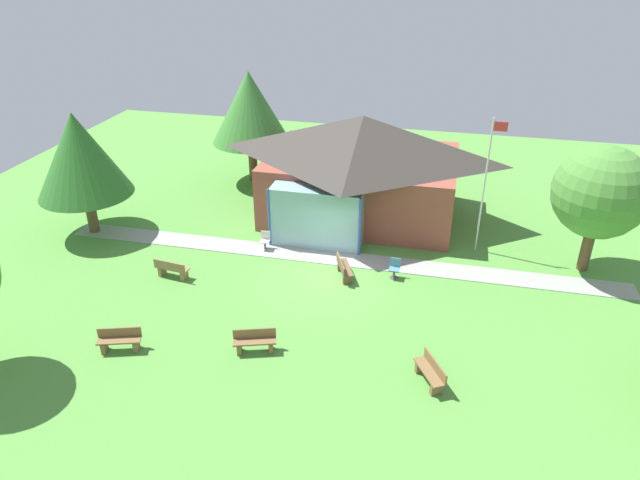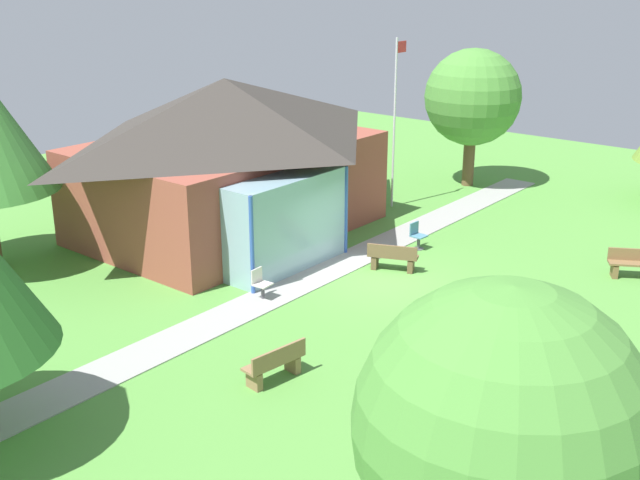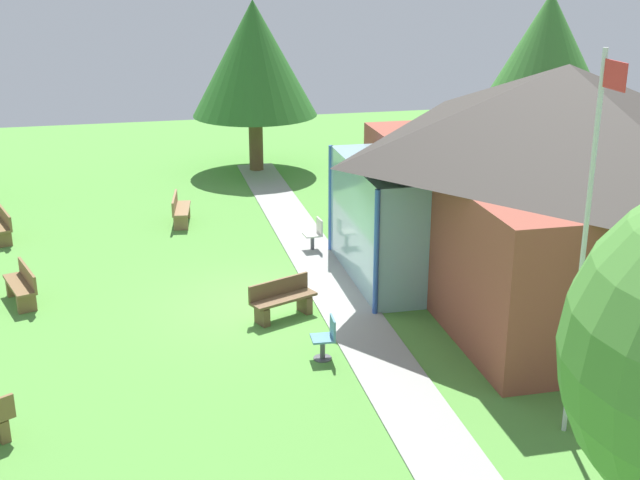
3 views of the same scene
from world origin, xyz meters
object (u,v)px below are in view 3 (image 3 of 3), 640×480
bench_rear_near_path (282,300)px  flagpole (586,236)px  bench_mid_left (180,210)px  pavilion (551,175)px  bench_front_center (22,286)px  patio_chair_west (315,235)px  tree_west_hedge (254,59)px  bench_front_left (1,226)px  tree_behind_pavilion_left (546,60)px  patio_chair_lawn_spare (326,339)px

bench_rear_near_path → flagpole: bearing=101.0°
bench_mid_left → pavilion: bearing=57.9°
bench_front_center → patio_chair_west: 7.43m
pavilion → bench_front_center: 12.24m
bench_mid_left → tree_west_hedge: size_ratio=0.26×
bench_front_left → bench_mid_left: same height
tree_behind_pavilion_left → patio_chair_west: bearing=-67.3°
pavilion → bench_rear_near_path: pavilion is taller
bench_front_left → patio_chair_west: 8.62m
flagpole → bench_front_center: bearing=-129.1°
patio_chair_lawn_spare → tree_west_hedge: size_ratio=0.14×
flagpole → tree_west_hedge: 18.47m
patio_chair_lawn_spare → tree_west_hedge: tree_west_hedge is taller
flagpole → bench_mid_left: bearing=-156.5°
bench_front_center → patio_chair_lawn_spare: (4.17, 6.05, 0.01)m
tree_behind_pavilion_left → patio_chair_lawn_spare: bearing=-43.9°
patio_chair_west → tree_west_hedge: 9.45m
pavilion → bench_front_center: pavilion is taller
bench_front_center → tree_west_hedge: tree_west_hedge is taller
bench_front_center → bench_front_left: bearing=-5.8°
flagpole → patio_chair_west: 10.24m
bench_mid_left → tree_west_hedge: (-5.69, 3.10, 3.56)m
pavilion → tree_west_hedge: tree_west_hedge is taller
bench_rear_near_path → patio_chair_lawn_spare: 2.16m
tree_west_hedge → pavilion: bearing=22.0°
pavilion → tree_west_hedge: size_ratio=1.74×
bench_rear_near_path → bench_front_left: 9.40m
bench_front_left → patio_chair_west: patio_chair_west is taller
bench_mid_left → patio_chair_west: patio_chair_west is taller
bench_front_left → tree_behind_pavilion_left: size_ratio=0.24×
bench_rear_near_path → patio_chair_west: (-4.03, 1.60, 0.01)m
flagpole → patio_chair_west: flagpole is taller
bench_front_center → patio_chair_lawn_spare: patio_chair_lawn_spare is taller
bench_front_left → bench_mid_left: bearing=-103.1°
bench_front_left → patio_chair_lawn_spare: patio_chair_lawn_spare is taller
patio_chair_lawn_spare → bench_mid_left: bearing=16.5°
patio_chair_west → tree_behind_pavilion_left: size_ratio=0.13×
bench_rear_near_path → patio_chair_lawn_spare: (2.10, 0.48, 0.01)m
pavilion → bench_front_center: size_ratio=6.64×
pavilion → patio_chair_lawn_spare: size_ratio=12.06×
bench_rear_near_path → bench_front_center: size_ratio=0.99×
bench_mid_left → tree_behind_pavilion_left: 11.99m
flagpole → bench_front_center: (-7.58, -9.33, -3.02)m
flagpole → patio_chair_west: bearing=-167.2°
bench_front_center → patio_chair_west: size_ratio=1.82×
tree_west_hedge → bench_front_left: bearing=-52.6°
bench_rear_near_path → bench_mid_left: 7.30m
flagpole → bench_front_left: flagpole is taller
pavilion → patio_chair_lawn_spare: bearing=-66.4°
patio_chair_lawn_spare → pavilion: bearing=-63.4°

